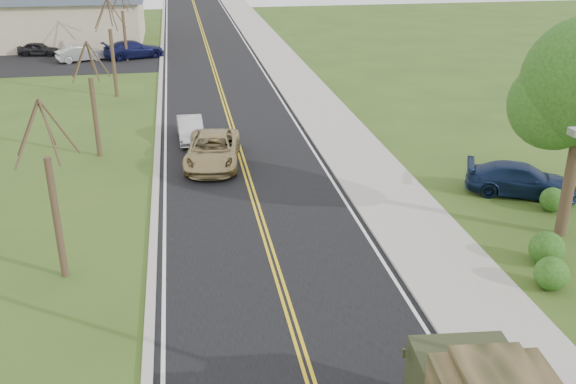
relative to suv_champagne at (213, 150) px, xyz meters
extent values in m
cube|color=black|center=(1.44, 20.22, -0.74)|extent=(8.00, 120.00, 0.01)
cube|color=#9E998E|center=(5.59, 20.22, -0.69)|extent=(0.30, 120.00, 0.12)
cube|color=#9E998E|center=(7.34, 20.22, -0.70)|extent=(3.20, 120.00, 0.10)
cube|color=#9E998E|center=(-2.71, 20.22, -0.70)|extent=(0.30, 120.00, 0.10)
cylinder|color=#38281C|center=(12.44, -9.78, 1.77)|extent=(0.44, 0.44, 5.04)
sphere|color=#1C4112|center=(11.64, -9.28, 4.20)|extent=(3.24, 3.24, 3.24)
cylinder|color=#38281C|center=(-5.56, -9.78, 1.35)|extent=(0.24, 0.24, 4.20)
cylinder|color=#38281C|center=(-5.09, -9.65, 4.38)|extent=(1.01, 0.33, 1.90)
cylinder|color=#38281C|center=(-5.53, -9.16, 4.30)|extent=(0.13, 1.29, 1.74)
cylinder|color=#38281C|center=(-6.02, -9.60, 4.38)|extent=(0.98, 0.43, 1.90)
cylinder|color=#38281C|center=(-5.95, -10.26, 4.30)|extent=(0.79, 1.05, 1.77)
cylinder|color=#38281C|center=(-5.29, -10.19, 4.38)|extent=(0.58, 0.90, 1.90)
cylinder|color=#38281C|center=(-5.56, 2.22, 1.23)|extent=(0.24, 0.24, 3.96)
cylinder|color=#38281C|center=(-5.11, 2.34, 4.09)|extent=(0.96, 0.32, 1.79)
cylinder|color=#38281C|center=(-5.53, 2.80, 4.01)|extent=(0.12, 1.22, 1.65)
cylinder|color=#38281C|center=(-6.00, 2.39, 4.09)|extent=(0.93, 0.41, 1.79)
cylinder|color=#38281C|center=(-5.93, 1.77, 4.01)|extent=(0.75, 0.99, 1.67)
cylinder|color=#38281C|center=(-5.31, 1.83, 4.09)|extent=(0.55, 0.85, 1.80)
cylinder|color=#38281C|center=(-5.56, 14.22, 1.47)|extent=(0.24, 0.24, 4.44)
cylinder|color=#38281C|center=(-5.06, 14.36, 4.67)|extent=(1.07, 0.35, 2.00)
cylinder|color=#38281C|center=(-5.53, 14.87, 4.59)|extent=(0.13, 1.36, 1.84)
cylinder|color=#38281C|center=(-6.05, 14.41, 4.67)|extent=(1.03, 0.46, 2.00)
cylinder|color=#38281C|center=(-5.97, 13.71, 4.59)|extent=(0.83, 1.10, 1.87)
cylinder|color=#38281C|center=(-5.28, 13.78, 4.67)|extent=(0.61, 0.95, 2.01)
cylinder|color=#38281C|center=(-5.56, 26.22, 1.29)|extent=(0.24, 0.24, 4.08)
cylinder|color=#38281C|center=(-5.53, 26.82, 4.16)|extent=(0.13, 1.25, 1.69)
cylinder|color=#38281C|center=(-5.94, 25.76, 4.16)|extent=(0.77, 1.02, 1.72)
cylinder|color=#38281C|center=(-5.30, 25.82, 4.23)|extent=(0.57, 0.88, 1.85)
cube|color=tan|center=(-14.56, 36.22, 1.35)|extent=(20.00, 12.00, 4.20)
cube|color=black|center=(-8.56, 26.22, -0.74)|extent=(18.00, 10.00, 0.02)
cube|color=#2C321B|center=(4.31, -18.98, 0.97)|extent=(2.32, 1.90, 1.27)
cube|color=black|center=(4.38, -18.17, 1.15)|extent=(1.99, 0.25, 0.63)
imported|color=tan|center=(0.00, 0.00, 0.00)|extent=(3.18, 5.66, 1.49)
imported|color=#B4B4B9|center=(-0.95, 3.94, -0.13)|extent=(1.43, 3.77, 1.23)
imported|color=#101D3C|center=(12.84, -5.94, -0.07)|extent=(5.01, 3.64, 1.35)
imported|color=black|center=(-13.28, 29.72, -0.16)|extent=(3.61, 1.92, 1.17)
imported|color=silver|center=(-9.31, 26.59, -0.09)|extent=(4.23, 2.76, 1.32)
imported|color=#10123B|center=(-5.01, 27.22, 0.00)|extent=(5.53, 3.66, 1.49)
camera|label=1|loc=(-1.39, -29.39, 10.22)|focal=40.00mm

